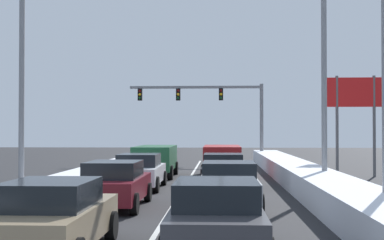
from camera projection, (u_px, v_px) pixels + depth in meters
The scene contains 17 objects.
ground_plane at pixel (178, 198), 20.31m from camera, with size 120.00×120.00×0.00m, color #28282B.
lane_stripe_between_right_lane_and_center_lane at pixel (184, 187), 24.15m from camera, with size 0.14×42.36×0.01m, color silver.
snow_bank_right_shoulder at pixel (305, 178), 23.90m from camera, with size 1.90×42.36×0.90m, color white.
snow_bank_left_shoulder at pixel (66, 181), 24.42m from camera, with size 1.75×42.36×0.47m, color white.
sedan_charcoal_right_lane_nearest at pixel (217, 217), 11.06m from camera, with size 2.00×4.50×1.51m.
sedan_silver_right_lane_second at pixel (229, 185), 17.54m from camera, with size 2.00×4.50×1.51m.
sedan_black_right_lane_third at pixel (223, 171), 23.76m from camera, with size 2.00×4.50×1.51m.
suv_red_right_lane_fourth at pixel (222, 158), 29.94m from camera, with size 2.16×4.90×1.67m.
sedan_tan_center_lane_nearest at pixel (52, 217), 11.03m from camera, with size 2.00×4.50×1.51m.
sedan_maroon_center_lane_second at pixel (114, 184), 17.83m from camera, with size 2.00×4.50×1.51m.
sedan_white_center_lane_third at pixel (140, 171), 23.56m from camera, with size 2.00×4.50×1.51m.
suv_green_center_lane_fourth at pixel (155, 158), 29.52m from camera, with size 2.16×4.90×1.67m.
traffic_light_gantry at pixel (214, 103), 43.40m from camera, with size 10.60×0.47×6.20m.
street_lamp_right_near at pixel (372, 39), 14.36m from camera, with size 2.66×0.36×8.19m.
street_lamp_right_mid at pixel (316, 59), 22.07m from camera, with size 2.66×0.36×9.16m.
street_lamp_left_mid at pixel (30, 65), 21.75m from camera, with size 2.66×0.36×8.60m.
roadside_sign_right at pixel (355, 103), 29.85m from camera, with size 3.20×0.16×5.50m.
Camera 1 is at (1.54, -4.91, 2.51)m, focal length 51.29 mm.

